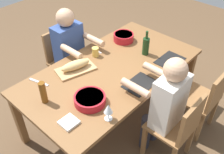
% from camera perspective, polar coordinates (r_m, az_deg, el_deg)
% --- Properties ---
extents(ground_plane, '(8.00, 8.00, 0.00)m').
position_cam_1_polar(ground_plane, '(3.20, 0.00, -8.77)').
color(ground_plane, brown).
extents(dining_table, '(1.98, 1.06, 0.74)m').
position_cam_1_polar(dining_table, '(2.74, 0.00, 0.63)').
color(dining_table, brown).
rests_on(dining_table, ground_plane).
extents(chair_near_right, '(0.40, 0.40, 0.85)m').
position_cam_1_polar(chair_near_right, '(2.91, 20.08, -4.40)').
color(chair_near_right, olive).
rests_on(chair_near_right, ground_plane).
extents(chair_far_center, '(0.40, 0.40, 0.85)m').
position_cam_1_polar(chair_far_center, '(3.38, -10.78, 4.23)').
color(chair_far_center, olive).
rests_on(chair_far_center, ground_plane).
extents(diner_far_center, '(0.41, 0.53, 1.20)m').
position_cam_1_polar(diner_far_center, '(3.13, -9.13, 6.19)').
color(diner_far_center, '#2D2D38').
rests_on(diner_far_center, ground_plane).
extents(chair_near_center, '(0.40, 0.40, 0.85)m').
position_cam_1_polar(chair_near_center, '(2.54, 14.63, -10.81)').
color(chair_near_center, olive).
rests_on(chair_near_center, ground_plane).
extents(diner_near_center, '(0.41, 0.53, 1.20)m').
position_cam_1_polar(diner_near_center, '(2.44, 11.76, -5.45)').
color(diner_near_center, '#2D2D38').
rests_on(diner_near_center, ground_plane).
extents(serving_bowl_pasta, '(0.25, 0.25, 0.09)m').
position_cam_1_polar(serving_bowl_pasta, '(3.16, 2.60, 8.97)').
color(serving_bowl_pasta, '#B21923').
rests_on(serving_bowl_pasta, dining_table).
extents(serving_bowl_greens, '(0.29, 0.29, 0.08)m').
position_cam_1_polar(serving_bowl_greens, '(2.30, -4.98, -4.95)').
color(serving_bowl_greens, '#B21923').
rests_on(serving_bowl_greens, dining_table).
extents(cutting_board, '(0.44, 0.32, 0.02)m').
position_cam_1_polar(cutting_board, '(2.70, -8.09, 1.72)').
color(cutting_board, tan).
rests_on(cutting_board, dining_table).
extents(bread_loaf, '(0.34, 0.19, 0.09)m').
position_cam_1_polar(bread_loaf, '(2.67, -8.20, 2.65)').
color(bread_loaf, tan).
rests_on(bread_loaf, cutting_board).
extents(wine_bottle, '(0.08, 0.08, 0.29)m').
position_cam_1_polar(wine_bottle, '(2.90, 7.58, 6.95)').
color(wine_bottle, '#193819').
rests_on(wine_bottle, dining_table).
extents(beer_bottle, '(0.06, 0.06, 0.22)m').
position_cam_1_polar(beer_bottle, '(2.33, -15.13, -3.35)').
color(beer_bottle, brown).
rests_on(beer_bottle, dining_table).
extents(wine_glass, '(0.08, 0.08, 0.17)m').
position_cam_1_polar(wine_glass, '(2.10, -0.84, -7.20)').
color(wine_glass, silver).
rests_on(wine_glass, dining_table).
extents(placemat_near_right, '(0.32, 0.23, 0.01)m').
position_cam_1_polar(placemat_near_right, '(2.89, 12.83, 3.64)').
color(placemat_near_right, black).
rests_on(placemat_near_right, dining_table).
extents(cup_far_center, '(0.08, 0.08, 0.11)m').
position_cam_1_polar(cup_far_center, '(2.88, -3.74, 5.63)').
color(cup_far_center, gold).
rests_on(cup_far_center, dining_table).
extents(fork_far_center, '(0.03, 0.17, 0.01)m').
position_cam_1_polar(fork_far_center, '(2.99, -3.47, 5.99)').
color(fork_far_center, silver).
rests_on(fork_far_center, dining_table).
extents(placemat_near_center, '(0.32, 0.23, 0.01)m').
position_cam_1_polar(placemat_near_center, '(2.52, 6.26, -1.58)').
color(placemat_near_center, black).
rests_on(placemat_near_center, dining_table).
extents(carving_knife, '(0.08, 0.23, 0.01)m').
position_cam_1_polar(carving_knife, '(2.63, -16.07, -1.10)').
color(carving_knife, silver).
rests_on(carving_knife, dining_table).
extents(napkin_stack, '(0.14, 0.14, 0.02)m').
position_cam_1_polar(napkin_stack, '(2.17, -9.61, -9.97)').
color(napkin_stack, white).
rests_on(napkin_stack, dining_table).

